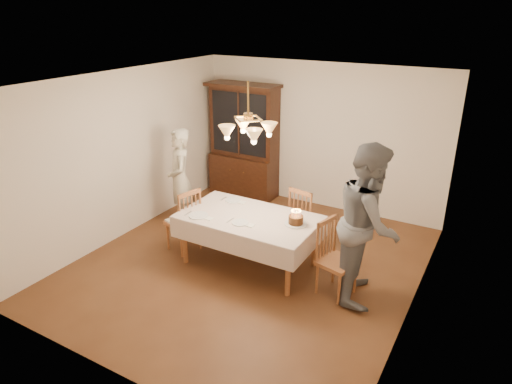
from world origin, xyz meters
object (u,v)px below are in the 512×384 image
Objects in this scene: china_hutch at (244,143)px; birthday_cake at (296,220)px; chair_far_side at (306,221)px; dining_table at (249,221)px; elderly_woman at (180,180)px.

china_hutch is 7.20× the size of birthday_cake.
dining_table is at bearing -120.41° from chair_far_side.
birthday_cake is at bearing 8.18° from dining_table.
china_hutch is at bearing 122.55° from dining_table.
china_hutch is (-1.44, 2.25, 0.36)m from dining_table.
chair_far_side is (0.50, 0.85, -0.24)m from dining_table.
china_hutch reaches higher than dining_table.
dining_table is 1.66m from elderly_woman.
china_hutch reaches higher than elderly_woman.
birthday_cake is (0.17, -0.76, 0.37)m from chair_far_side.
birthday_cake is (2.11, -2.16, -0.23)m from china_hutch.
dining_table is 6.33× the size of birthday_cake.
dining_table is 2.70m from china_hutch.
china_hutch is at bearing 134.34° from birthday_cake.
china_hutch is 2.47m from chair_far_side.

